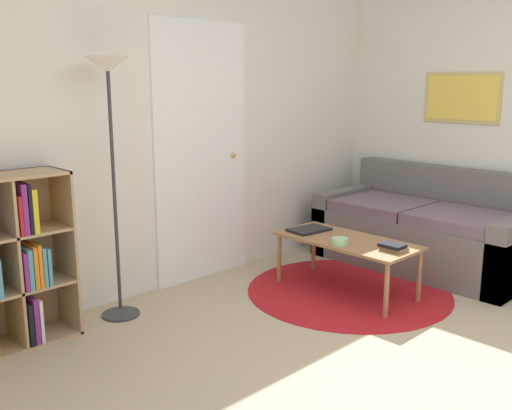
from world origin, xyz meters
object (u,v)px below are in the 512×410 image
Objects in this scene: laptop at (309,230)px; bowl at (340,241)px; couch at (427,232)px; coffee_table at (347,244)px; floor_lamp at (110,103)px.

bowl reaches higher than laptop.
couch reaches higher than coffee_table.
couch is 1.26m from bowl.
couch is 15.12× the size of bowl.
coffee_table is 0.19m from bowl.
laptop is at bearing -16.54° from floor_lamp.
coffee_table is (1.52, -0.82, -1.10)m from floor_lamp.
couch is at bearing -4.11° from coffee_table.
couch is 1.20m from laptop.
bowl is at bearing -32.78° from floor_lamp.
floor_lamp is at bearing 161.06° from couch.
bowl is (1.36, -0.87, -1.03)m from floor_lamp.
couch is (2.61, -0.89, -1.18)m from floor_lamp.
bowl is (-0.15, -0.43, 0.02)m from laptop.
floor_lamp is 2.05m from coffee_table.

